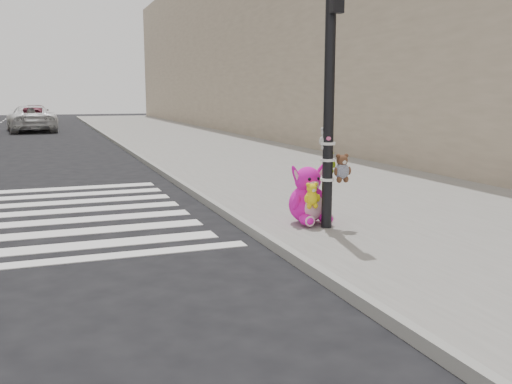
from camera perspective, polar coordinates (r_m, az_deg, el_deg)
name	(u,v)px	position (r m, az deg, el deg)	size (l,w,h in m)	color
ground	(191,294)	(6.44, -6.52, -10.06)	(120.00, 120.00, 0.00)	black
sidewalk_near	(272,165)	(17.27, 1.60, 2.76)	(7.00, 80.00, 0.14)	slate
curb_edge	(159,170)	(16.30, -9.72, 2.20)	(0.12, 80.00, 0.15)	gray
bld_near	(300,35)	(28.64, 4.47, 15.40)	(5.00, 60.00, 10.00)	tan
signal_pole	(329,123)	(8.71, 7.31, 6.88)	(0.71, 0.48, 4.00)	black
pink_bunny	(308,199)	(9.10, 5.27, -0.68)	(0.68, 0.74, 0.96)	#E213AE
red_teddy	(302,215)	(9.36, 4.64, -2.26)	(0.12, 0.09, 0.18)	#A71028
car_white_near	(31,119)	(36.30, -21.59, 6.85)	(2.51, 5.44, 1.51)	silver
car_maroon_near	(36,113)	(48.75, -21.17, 7.34)	(1.86, 4.58, 1.33)	maroon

